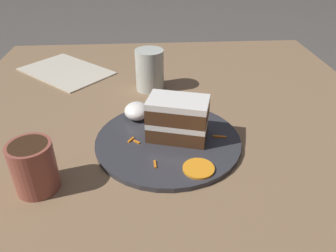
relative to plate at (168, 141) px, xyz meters
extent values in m
plane|color=#4C4742|center=(0.01, -0.01, -0.03)|extent=(6.00, 6.00, 0.00)
cube|color=#846647|center=(0.01, -0.01, -0.02)|extent=(1.33, 1.09, 0.03)
cylinder|color=#333338|center=(0.00, 0.00, 0.00)|extent=(0.31, 0.31, 0.01)
cube|color=#4C2D19|center=(0.01, -0.02, 0.02)|extent=(0.10, 0.14, 0.03)
cube|color=white|center=(0.01, -0.02, 0.04)|extent=(0.10, 0.14, 0.01)
cube|color=#4C2D19|center=(0.01, -0.02, 0.07)|extent=(0.10, 0.14, 0.03)
cube|color=white|center=(0.01, -0.02, 0.09)|extent=(0.10, 0.14, 0.01)
ellipsoid|color=white|center=(0.09, 0.07, 0.02)|extent=(0.06, 0.06, 0.04)
cylinder|color=orange|center=(-0.10, -0.05, 0.01)|extent=(0.06, 0.06, 0.00)
cube|color=orange|center=(0.00, -0.11, 0.01)|extent=(0.01, 0.03, 0.00)
cube|color=orange|center=(0.10, 0.00, 0.01)|extent=(0.01, 0.02, 0.00)
cube|color=orange|center=(0.00, 0.08, 0.01)|extent=(0.02, 0.01, 0.00)
cube|color=orange|center=(-0.01, 0.07, 0.01)|extent=(0.01, 0.02, 0.00)
cube|color=orange|center=(0.10, -0.03, 0.01)|extent=(0.00, 0.02, 0.00)
cube|color=orange|center=(-0.09, 0.03, 0.01)|extent=(0.02, 0.01, 0.00)
cylinder|color=beige|center=(0.27, 0.03, 0.05)|extent=(0.08, 0.08, 0.11)
cylinder|color=silver|center=(0.27, 0.03, 0.01)|extent=(0.07, 0.07, 0.04)
cylinder|color=#994C3D|center=(-0.12, 0.24, 0.04)|extent=(0.08, 0.08, 0.09)
cylinder|color=#382314|center=(-0.12, 0.24, 0.08)|extent=(0.06, 0.06, 0.01)
cube|color=beige|center=(0.41, 0.29, 0.00)|extent=(0.32, 0.32, 0.00)
camera|label=1|loc=(-0.57, 0.04, 0.40)|focal=35.00mm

